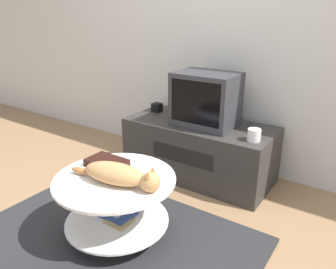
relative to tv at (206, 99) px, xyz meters
name	(u,v)px	position (x,y,z in m)	size (l,w,h in m)	color
ground_plane	(111,243)	(-0.06, -1.10, -0.70)	(12.00, 12.00, 0.00)	#93704C
wall_back	(224,19)	(-0.06, 0.39, 0.60)	(8.00, 0.05, 2.60)	silver
rug	(111,242)	(-0.06, -1.10, -0.69)	(1.74, 1.23, 0.02)	#28282B
tv_stand	(199,149)	(-0.06, 0.02, -0.46)	(1.25, 0.56, 0.49)	#33302D
tv	(206,99)	(0.00, 0.00, 0.00)	(0.49, 0.36, 0.43)	#333338
speaker	(157,107)	(-0.55, 0.09, -0.18)	(0.08, 0.08, 0.08)	black
mug	(254,135)	(0.46, -0.12, -0.17)	(0.10, 0.10, 0.09)	white
coffee_table	(116,199)	(-0.06, -1.02, -0.42)	(0.74, 0.74, 0.41)	#B2B2B7
dvd_box	(107,163)	(-0.21, -0.93, -0.25)	(0.25, 0.17, 0.05)	black
cat	(120,175)	(0.02, -1.06, -0.21)	(0.60, 0.23, 0.14)	tan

